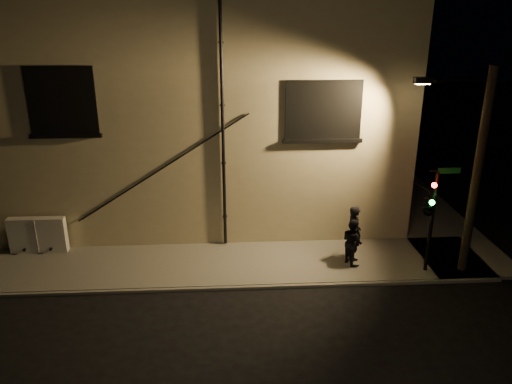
{
  "coord_description": "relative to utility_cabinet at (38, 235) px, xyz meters",
  "views": [
    {
      "loc": [
        -1.67,
        -13.57,
        8.23
      ],
      "look_at": [
        -0.75,
        1.8,
        2.53
      ],
      "focal_mm": 35.0,
      "sensor_mm": 36.0,
      "label": 1
    }
  ],
  "objects": [
    {
      "name": "sidewalk",
      "position": [
        9.58,
        1.69,
        -0.7
      ],
      "size": [
        21.0,
        16.0,
        0.12
      ],
      "color": "#605E56",
      "rests_on": "ground"
    },
    {
      "name": "ground",
      "position": [
        8.36,
        -2.7,
        -0.76
      ],
      "size": [
        90.0,
        90.0,
        0.0
      ],
      "primitive_type": "plane",
      "color": "black"
    },
    {
      "name": "pedestrian_b",
      "position": [
        10.79,
        -1.48,
        0.15
      ],
      "size": [
        0.83,
        0.93,
        1.58
      ],
      "primitive_type": "imported",
      "rotation": [
        0.0,
        0.0,
        1.93
      ],
      "color": "black",
      "rests_on": "sidewalk"
    },
    {
      "name": "building",
      "position": [
        5.36,
        6.29,
        3.64
      ],
      "size": [
        16.2,
        12.23,
        8.8
      ],
      "color": "tan",
      "rests_on": "ground"
    },
    {
      "name": "traffic_signal",
      "position": [
        12.92,
        -2.21,
        1.73
      ],
      "size": [
        1.36,
        2.08,
        3.52
      ],
      "color": "black",
      "rests_on": "sidewalk"
    },
    {
      "name": "utility_cabinet",
      "position": [
        0.0,
        0.0,
        0.0
      ],
      "size": [
        1.95,
        0.33,
        1.28
      ],
      "primitive_type": "cube",
      "color": "beige",
      "rests_on": "sidewalk"
    },
    {
      "name": "streetlamp_pole",
      "position": [
        14.24,
        -2.04,
        2.83
      ],
      "size": [
        2.01,
        1.38,
        6.69
      ],
      "color": "black",
      "rests_on": "ground"
    },
    {
      "name": "pedestrian_a",
      "position": [
        10.92,
        -1.15,
        0.32
      ],
      "size": [
        0.59,
        0.78,
        1.93
      ],
      "primitive_type": "imported",
      "rotation": [
        0.0,
        0.0,
        1.76
      ],
      "color": "black",
      "rests_on": "sidewalk"
    }
  ]
}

